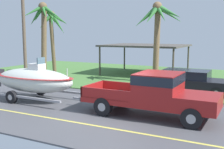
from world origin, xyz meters
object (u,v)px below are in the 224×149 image
Objects in this scene: pickup_truck_towing at (158,93)px; palm_tree_near_left at (52,26)px; boat_on_trailer at (33,80)px; utility_pole at (24,25)px; carport_awning at (145,46)px; palm_tree_near_right at (157,23)px; parked_sedan_near at (189,82)px; palm_tree_mid at (44,23)px.

pickup_truck_towing is 1.10× the size of palm_tree_near_left.
palm_tree_near_left is (-5.60, 8.62, 3.08)m from boat_on_trailer.
carport_awning is at bearing 47.40° from utility_pole.
parked_sedan_near is at bearing -42.21° from palm_tree_near_right.
carport_awning reaches higher than boat_on_trailer.
palm_tree_mid reaches higher than palm_tree_near_right.
pickup_truck_towing is 1.01× the size of palm_tree_mid.
boat_on_trailer is (-6.85, -0.00, 0.02)m from pickup_truck_towing.
palm_tree_mid is 1.84m from utility_pole.
palm_tree_near_right reaches higher than parked_sedan_near.
boat_on_trailer is at bearing -54.27° from palm_tree_mid.
palm_tree_near_right reaches higher than carport_awning.
parked_sedan_near is 0.71× the size of carport_awning.
utility_pole reaches higher than palm_tree_near_right.
palm_tree_near_right is at bearing 137.79° from parked_sedan_near.
palm_tree_near_left is 9.65m from palm_tree_near_right.
palm_tree_near_left is at bearing 100.68° from utility_pole.
palm_tree_mid is at bearing 125.73° from boat_on_trailer.
carport_awning is 8.55m from palm_tree_mid.
palm_tree_mid is at bearing 151.28° from pickup_truck_towing.
boat_on_trailer is 8.88m from parked_sedan_near.
carport_awning is 4.49m from palm_tree_near_right.
utility_pole is (-8.84, -3.76, -0.09)m from palm_tree_near_right.
boat_on_trailer is 0.77× the size of utility_pole.
boat_on_trailer is at bearing -99.06° from carport_awning.
carport_awning is at bearing 40.77° from palm_tree_mid.
carport_awning is at bearing 113.22° from pickup_truck_towing.
carport_awning reaches higher than parked_sedan_near.
boat_on_trailer is 1.08× the size of palm_tree_near_right.
boat_on_trailer is 10.74m from palm_tree_near_left.
palm_tree_near_right is 8.72m from palm_tree_mid.
palm_tree_near_right is at bearing -2.78° from palm_tree_near_left.
carport_awning is 0.84× the size of utility_pole.
pickup_truck_towing is at bearing -20.68° from utility_pole.
carport_awning is at bearing 129.68° from parked_sedan_near.
carport_awning is at bearing 121.98° from palm_tree_near_right.
boat_on_trailer is at bearing -180.00° from pickup_truck_towing.
utility_pole reaches higher than palm_tree_near_left.
palm_tree_near_right reaches higher than pickup_truck_towing.
boat_on_trailer is 1.30× the size of parked_sedan_near.
palm_tree_near_right reaches higher than boat_on_trailer.
parked_sedan_near is 11.98m from palm_tree_mid.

